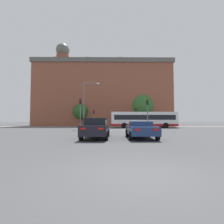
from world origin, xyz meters
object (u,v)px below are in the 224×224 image
at_px(car_saloon_left, 96,128).
at_px(traffic_light_near_left, 80,109).
at_px(street_lamp_junction, 87,100).
at_px(pedestrian_waiting, 132,123).
at_px(bus_crossing_lead, 144,119).
at_px(pedestrian_walking_east, 142,123).
at_px(car_roadster_right, 141,130).
at_px(traffic_light_far_right, 136,114).
at_px(pedestrian_walking_west, 113,123).
at_px(traffic_light_far_left, 94,115).
at_px(traffic_light_near_right, 147,110).

xyz_separation_m(car_saloon_left, traffic_light_near_left, (-3.31, 12.24, 2.28)).
xyz_separation_m(car_saloon_left, street_lamp_junction, (-2.62, 14.02, 3.80)).
bearing_deg(car_saloon_left, pedestrian_waiting, 78.78).
bearing_deg(bus_crossing_lead, pedestrian_walking_east, 172.74).
xyz_separation_m(car_roadster_right, traffic_light_far_right, (3.55, 26.20, 2.19)).
bearing_deg(bus_crossing_lead, traffic_light_far_right, -176.01).
height_order(car_roadster_right, traffic_light_far_right, traffic_light_far_right).
height_order(traffic_light_near_left, pedestrian_waiting, traffic_light_near_left).
bearing_deg(pedestrian_walking_west, pedestrian_walking_east, -76.46).
distance_m(car_saloon_left, traffic_light_far_left, 26.82).
bearing_deg(pedestrian_walking_east, car_saloon_left, -25.91).
distance_m(car_roadster_right, traffic_light_far_left, 27.47).
height_order(street_lamp_junction, pedestrian_waiting, street_lamp_junction).
bearing_deg(traffic_light_near_left, car_roadster_right, -61.49).
height_order(traffic_light_near_right, pedestrian_walking_east, traffic_light_near_right).
height_order(car_saloon_left, pedestrian_walking_west, pedestrian_walking_west).
bearing_deg(traffic_light_near_right, traffic_light_far_right, 88.50).
distance_m(car_roadster_right, pedestrian_walking_east, 27.55).
bearing_deg(traffic_light_far_right, pedestrian_walking_west, 175.73).
distance_m(traffic_light_near_right, pedestrian_waiting, 15.39).
distance_m(traffic_light_far_left, pedestrian_walking_east, 11.19).
relative_size(traffic_light_near_left, pedestrian_walking_east, 2.89).
bearing_deg(street_lamp_junction, pedestrian_walking_west, 70.50).
xyz_separation_m(traffic_light_far_right, pedestrian_walking_west, (-5.15, 0.38, -1.95)).
distance_m(car_roadster_right, traffic_light_far_right, 26.53).
xyz_separation_m(traffic_light_far_right, pedestrian_waiting, (-0.67, 1.43, -1.95)).
xyz_separation_m(traffic_light_near_left, pedestrian_waiting, (9.58, 15.28, -2.16)).
bearing_deg(pedestrian_waiting, traffic_light_near_right, 166.35).
height_order(traffic_light_far_right, street_lamp_junction, street_lamp_junction).
distance_m(car_roadster_right, traffic_light_near_left, 14.24).
height_order(traffic_light_near_left, pedestrian_walking_east, traffic_light_near_left).
bearing_deg(traffic_light_far_left, traffic_light_near_right, -57.07).
height_order(traffic_light_near_left, traffic_light_far_right, traffic_light_near_left).
bearing_deg(traffic_light_near_left, pedestrian_waiting, 57.92).
xyz_separation_m(traffic_light_far_left, street_lamp_junction, (0.09, -12.60, 2.00)).
xyz_separation_m(car_roadster_right, bus_crossing_lead, (4.01, 19.62, 0.93)).
bearing_deg(bus_crossing_lead, pedestrian_waiting, -171.95).
distance_m(traffic_light_near_left, traffic_light_far_right, 17.24).
relative_size(bus_crossing_lead, pedestrian_waiting, 7.83).
bearing_deg(traffic_light_near_right, pedestrian_walking_east, 83.13).
distance_m(car_roadster_right, traffic_light_near_right, 12.99).
bearing_deg(car_roadster_right, bus_crossing_lead, 78.50).
bearing_deg(car_saloon_left, street_lamp_junction, 102.18).
relative_size(traffic_light_far_left, street_lamp_junction, 0.51).
xyz_separation_m(traffic_light_near_left, street_lamp_junction, (0.70, 1.78, 1.52)).
bearing_deg(car_roadster_right, street_lamp_junction, 113.10).
height_order(bus_crossing_lead, street_lamp_junction, street_lamp_junction).
relative_size(bus_crossing_lead, traffic_light_near_left, 2.66).
xyz_separation_m(street_lamp_junction, pedestrian_walking_west, (4.41, 12.46, -3.68)).
height_order(traffic_light_far_right, pedestrian_walking_west, traffic_light_far_right).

